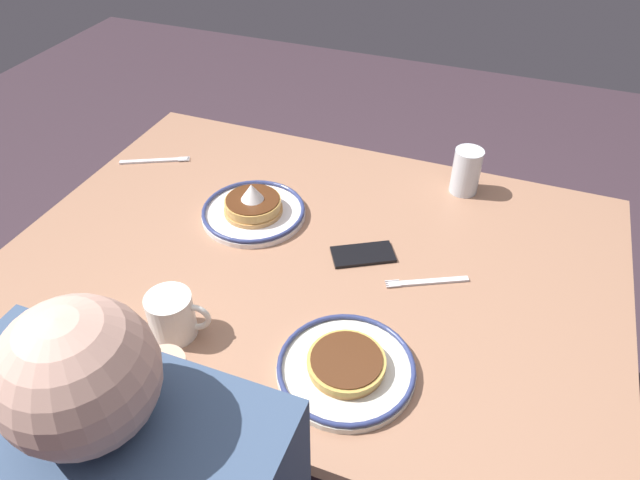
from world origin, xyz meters
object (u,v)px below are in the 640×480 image
drinking_glass (466,173)px  fork_near (155,161)px  plate_center_pancakes (346,367)px  fork_far (427,281)px  cell_phone (363,254)px  coffee_mug (173,315)px  plate_near_main (253,209)px

drinking_glass → fork_near: 0.87m
plate_center_pancakes → drinking_glass: size_ratio=2.13×
drinking_glass → plate_center_pancakes: bearing=81.7°
drinking_glass → fork_far: (0.01, 0.38, -0.05)m
fork_far → cell_phone: bearing=-12.4°
drinking_glass → cell_phone: (0.17, 0.35, -0.05)m
drinking_glass → fork_near: size_ratio=0.67×
coffee_mug → drinking_glass: 0.84m
plate_center_pancakes → drinking_glass: 0.69m
plate_center_pancakes → fork_far: bearing=-106.5°
plate_near_main → drinking_glass: drinking_glass is taller
cell_phone → plate_center_pancakes: bearing=72.1°
plate_center_pancakes → plate_near_main: bearing=-45.1°
drinking_glass → fork_near: drinking_glass is taller
drinking_glass → coffee_mug: bearing=57.5°
coffee_mug → cell_phone: coffee_mug is taller
plate_near_main → fork_near: plate_near_main is taller
plate_near_main → plate_center_pancakes: (-0.38, 0.38, -0.01)m
drinking_glass → fork_near: (0.85, 0.17, -0.05)m
plate_near_main → fork_near: size_ratio=1.41×
plate_center_pancakes → coffee_mug: (0.35, 0.03, 0.03)m
plate_near_main → fork_near: 0.40m
plate_center_pancakes → drinking_glass: bearing=-98.3°
plate_near_main → coffee_mug: bearing=93.5°
plate_center_pancakes → fork_far: (-0.09, -0.30, -0.01)m
coffee_mug → fork_near: size_ratio=0.67×
plate_center_pancakes → coffee_mug: size_ratio=2.12×
coffee_mug → fork_near: (0.40, -0.54, -0.05)m
drinking_glass → fork_far: drinking_glass is taller
fork_near → plate_center_pancakes: bearing=146.0°
plate_center_pancakes → cell_phone: size_ratio=1.82×
coffee_mug → fork_far: (-0.44, -0.32, -0.05)m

